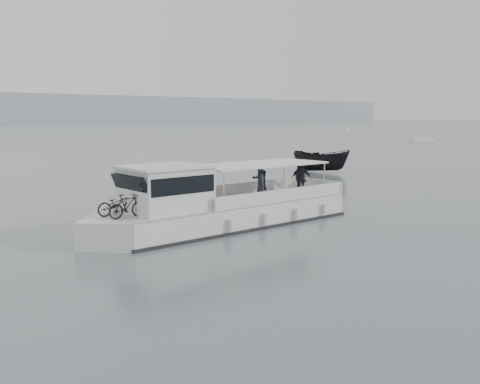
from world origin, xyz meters
TOP-DOWN VIEW (x-y plane):
  - ground at (0.00, 0.00)m, footprint 1400.00×1400.00m
  - tour_boat at (4.45, -1.60)m, footprint 14.49×3.96m
  - dark_motorboat at (27.74, 12.86)m, footprint 3.95×6.09m

SIDE VIEW (x-z plane):
  - ground at x=0.00m, z-range 0.00..0.00m
  - tour_boat at x=4.45m, z-range -2.03..4.02m
  - dark_motorboat at x=27.74m, z-range 0.00..2.20m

